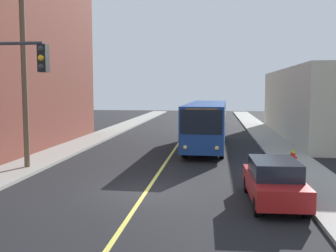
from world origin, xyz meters
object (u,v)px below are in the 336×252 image
at_px(city_bus, 207,122).
at_px(fire_hydrant, 293,158).
at_px(parked_car_red, 274,181).
at_px(utility_pole_near, 24,57).

xyz_separation_m(city_bus, fire_hydrant, (4.65, -6.90, -1.23)).
height_order(city_bus, fire_hydrant, city_bus).
xyz_separation_m(parked_car_red, utility_pole_near, (-11.88, 4.62, 4.98)).
relative_size(city_bus, utility_pole_near, 1.18).
distance_m(city_bus, parked_car_red, 13.64).
relative_size(city_bus, fire_hydrant, 14.55).
bearing_deg(parked_car_red, utility_pole_near, 158.74).
bearing_deg(parked_car_red, fire_hydrant, 73.44).
height_order(city_bus, parked_car_red, city_bus).
bearing_deg(parked_car_red, city_bus, 101.61).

